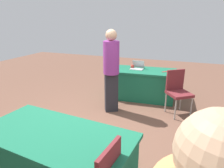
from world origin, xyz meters
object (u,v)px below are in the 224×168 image
Objects in this scene: person_presenter at (111,67)px; laptop_silver at (137,67)px; table_mid_right at (57,160)px; chair_near_front at (178,90)px; yarn_ball at (132,66)px; scissors_red at (165,72)px; table_foreground at (143,84)px.

person_presenter reaches higher than laptop_silver.
person_presenter is (0.16, -2.25, 0.63)m from table_mid_right.
laptop_silver is (1.06, -0.70, 0.24)m from chair_near_front.
person_presenter is at bearing -85.93° from table_mid_right.
yarn_ball is (-0.17, -1.10, -0.21)m from person_presenter.
scissors_red is at bearing -98.38° from chair_near_front.
chair_near_front is 5.33× the size of scissors_red.
laptop_silver reaches higher than scissors_red.
table_mid_right is 2.34m from person_presenter.
table_foreground is 0.53m from yarn_ball.
laptop_silver is at bearing -69.77° from chair_near_front.
laptop_silver is (0.17, -0.05, 0.41)m from table_foreground.
table_foreground is 1.77× the size of chair_near_front.
person_presenter reaches higher than scissors_red.
chair_near_front is 0.53× the size of person_presenter.
yarn_ball is (0.32, -0.08, 0.42)m from table_foreground.
table_mid_right is at bearing 89.33° from laptop_silver.
table_mid_right is 5.81× the size of laptop_silver.
yarn_ball is 0.87m from scissors_red.
laptop_silver is at bearing -92.65° from table_mid_right.
table_foreground is 0.94× the size of person_presenter.
table_foreground is 17.18× the size of yarn_ball.
person_presenter is at bearing -21.29° from chair_near_front.
table_foreground and table_mid_right have the same top height.
table_foreground is 0.66m from scissors_red.
table_mid_right is 2.90m from chair_near_front.
chair_near_front reaches higher than scissors_red.
table_mid_right is (0.33, 3.27, 0.00)m from table_foreground.
yarn_ball is at bearing -13.75° from table_foreground.
scissors_red is at bearing -165.56° from person_presenter.
scissors_red is at bearing 178.09° from laptop_silver.
person_presenter is 5.49× the size of laptop_silver.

